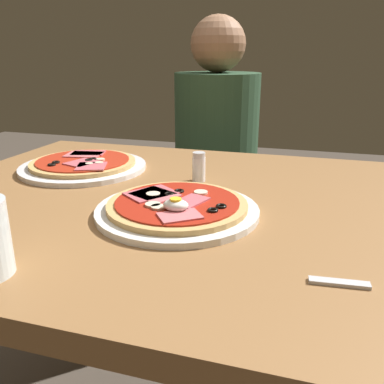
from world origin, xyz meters
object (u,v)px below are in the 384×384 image
at_px(pizza_foreground, 177,208).
at_px(diner_person, 216,181).
at_px(dining_table, 208,254).
at_px(pizza_across_left, 83,165).
at_px(fork, 363,285).
at_px(salt_shaker, 199,167).

xyz_separation_m(pizza_foreground, diner_person, (-0.13, 0.87, -0.22)).
distance_m(pizza_foreground, diner_person, 0.91).
xyz_separation_m(dining_table, pizza_across_left, (-0.36, 0.14, 0.13)).
xyz_separation_m(fork, salt_shaker, (-0.32, 0.37, 0.03)).
distance_m(salt_shaker, diner_person, 0.71).
xyz_separation_m(pizza_across_left, salt_shaker, (0.30, -0.01, 0.02)).
relative_size(pizza_foreground, salt_shaker, 4.43).
distance_m(dining_table, salt_shaker, 0.20).
bearing_deg(salt_shaker, pizza_across_left, 177.86).
xyz_separation_m(pizza_foreground, fork, (0.30, -0.17, -0.01)).
bearing_deg(pizza_foreground, pizza_across_left, 145.82).
relative_size(pizza_across_left, diner_person, 0.26).
height_order(pizza_across_left, salt_shaker, salt_shaker).
distance_m(pizza_across_left, salt_shaker, 0.31).
relative_size(pizza_foreground, pizza_across_left, 0.95).
bearing_deg(dining_table, pizza_foreground, -115.34).
height_order(dining_table, fork, fork).
xyz_separation_m(pizza_foreground, pizza_across_left, (-0.32, 0.22, -0.00)).
bearing_deg(pizza_across_left, salt_shaker, -2.14).
bearing_deg(fork, pizza_across_left, 148.30).
bearing_deg(fork, salt_shaker, 130.49).
height_order(fork, diner_person, diner_person).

